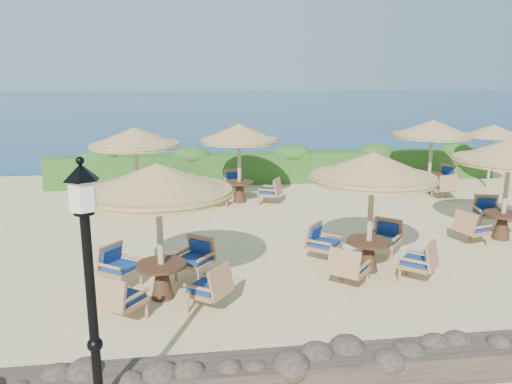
% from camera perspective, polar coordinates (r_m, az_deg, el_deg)
% --- Properties ---
extents(ground, '(120.00, 120.00, 0.00)m').
position_cam_1_polar(ground, '(13.41, 8.42, -5.26)').
color(ground, beige).
rests_on(ground, ground).
extents(sea, '(160.00, 160.00, 0.00)m').
position_cam_1_polar(sea, '(82.37, -5.51, 10.22)').
color(sea, navy).
rests_on(sea, ground).
extents(hedge, '(18.00, 0.90, 1.20)m').
position_cam_1_polar(hedge, '(20.06, 2.73, 2.81)').
color(hedge, '#224F19').
rests_on(hedge, ground).
extents(stone_wall, '(15.00, 0.65, 0.44)m').
position_cam_1_polar(stone_wall, '(8.08, 21.42, -17.42)').
color(stone_wall, brown).
rests_on(stone_wall, ground).
extents(lamp_post, '(0.44, 0.44, 3.31)m').
position_cam_1_polar(lamp_post, '(6.11, -18.17, -13.37)').
color(lamp_post, black).
rests_on(lamp_post, ground).
extents(extra_parasol, '(2.30, 2.30, 2.41)m').
position_cam_1_polar(extra_parasol, '(20.93, 25.49, 6.33)').
color(extra_parasol, tan).
rests_on(extra_parasol, ground).
extents(cafe_set_0, '(2.82, 2.82, 2.65)m').
position_cam_1_polar(cafe_set_0, '(9.45, -11.07, -1.69)').
color(cafe_set_0, tan).
rests_on(cafe_set_0, ground).
extents(cafe_set_1, '(2.68, 2.68, 2.65)m').
position_cam_1_polar(cafe_set_1, '(10.89, 13.08, 0.00)').
color(cafe_set_1, tan).
rests_on(cafe_set_1, ground).
extents(cafe_set_2, '(2.84, 2.84, 2.65)m').
position_cam_1_polar(cafe_set_2, '(14.29, 26.91, 2.49)').
color(cafe_set_2, tan).
rests_on(cafe_set_2, ground).
extents(cafe_set_3, '(2.84, 2.84, 2.65)m').
position_cam_1_polar(cafe_set_3, '(15.98, -13.62, 4.54)').
color(cafe_set_3, tan).
rests_on(cafe_set_3, ground).
extents(cafe_set_4, '(2.77, 2.70, 2.65)m').
position_cam_1_polar(cafe_set_4, '(16.67, -1.94, 5.05)').
color(cafe_set_4, tan).
rests_on(cafe_set_4, ground).
extents(cafe_set_5, '(2.81, 2.81, 2.65)m').
position_cam_1_polar(cafe_set_5, '(19.15, 19.46, 5.55)').
color(cafe_set_5, tan).
rests_on(cafe_set_5, ground).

